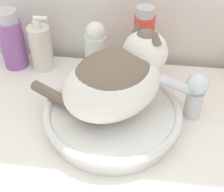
% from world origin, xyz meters
% --- Properties ---
extents(sink_basin, '(0.35, 0.35, 0.06)m').
position_xyz_m(sink_basin, '(-0.04, 0.31, 0.91)').
color(sink_basin, silver).
rests_on(sink_basin, vanity_counter).
extents(cat, '(0.37, 0.31, 0.19)m').
position_xyz_m(cat, '(-0.03, 0.32, 1.02)').
color(cat, silver).
rests_on(cat, sink_basin).
extents(faucet, '(0.14, 0.07, 0.15)m').
position_xyz_m(faucet, '(0.16, 0.37, 0.96)').
color(faucet, silver).
rests_on(faucet, vanity_counter).
extents(shampoo_bottle_tall, '(0.06, 0.06, 0.22)m').
position_xyz_m(shampoo_bottle_tall, '(0.02, 0.54, 0.99)').
color(shampoo_bottle_tall, '#DB3D33').
rests_on(shampoo_bottle_tall, vanity_counter).
extents(mouthwash_bottle, '(0.08, 0.08, 0.19)m').
position_xyz_m(mouthwash_bottle, '(-0.38, 0.54, 0.97)').
color(mouthwash_bottle, '#93569E').
rests_on(mouthwash_bottle, vanity_counter).
extents(soap_pump_bottle, '(0.07, 0.07, 0.18)m').
position_xyz_m(soap_pump_bottle, '(-0.29, 0.54, 0.95)').
color(soap_pump_bottle, silver).
rests_on(soap_pump_bottle, vanity_counter).
extents(lotion_bottle_white, '(0.07, 0.07, 0.17)m').
position_xyz_m(lotion_bottle_white, '(-0.12, 0.54, 0.96)').
color(lotion_bottle_white, silver).
rests_on(lotion_bottle_white, vanity_counter).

